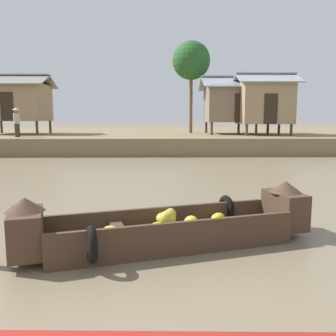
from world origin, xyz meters
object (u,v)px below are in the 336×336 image
object	(u,v)px
palm_tree_mid	(191,61)
vendor_person	(17,121)
stilt_house_mid_right	(236,103)
stilt_house_right	(265,102)
stilt_house_mid_left	(17,102)
banana_boat	(169,226)

from	to	relation	value
palm_tree_mid	vendor_person	bearing A→B (deg)	-152.76
vendor_person	stilt_house_mid_right	bearing A→B (deg)	16.16
stilt_house_mid_right	palm_tree_mid	size ratio (longest dim) A/B	0.74
stilt_house_mid_right	palm_tree_mid	bearing A→B (deg)	153.33
stilt_house_mid_right	stilt_house_right	distance (m)	2.18
stilt_house_mid_left	palm_tree_mid	distance (m)	12.20
banana_boat	palm_tree_mid	distance (m)	21.19
stilt_house_mid_left	palm_tree_mid	bearing A→B (deg)	6.79
stilt_house_mid_left	vendor_person	size ratio (longest dim) A/B	2.75
stilt_house_mid_right	banana_boat	bearing A→B (deg)	-104.53
banana_boat	stilt_house_mid_left	world-z (taller)	stilt_house_mid_left
palm_tree_mid	banana_boat	bearing A→B (deg)	-95.51
stilt_house_mid_left	vendor_person	distance (m)	4.35
stilt_house_mid_left	palm_tree_mid	xyz separation A→B (m)	(11.77, 1.40, 2.88)
stilt_house_right	palm_tree_mid	bearing A→B (deg)	145.24
stilt_house_mid_left	palm_tree_mid	size ratio (longest dim) A/B	0.71
stilt_house_right	stilt_house_mid_left	bearing A→B (deg)	174.13
banana_boat	stilt_house_right	xyz separation A→B (m)	(6.38, 17.26, 2.70)
vendor_person	stilt_house_right	bearing A→B (deg)	8.64
banana_boat	stilt_house_mid_left	xyz separation A→B (m)	(-9.81, 18.93, 2.79)
stilt_house_right	palm_tree_mid	xyz separation A→B (m)	(-4.42, 3.07, 2.96)
banana_boat	stilt_house_mid_right	xyz separation A→B (m)	(4.89, 18.86, 2.69)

